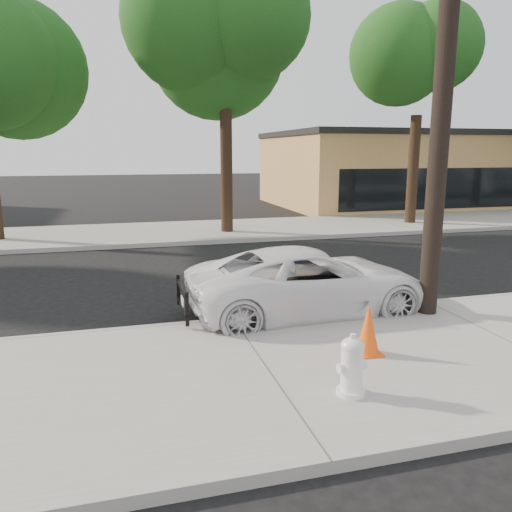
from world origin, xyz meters
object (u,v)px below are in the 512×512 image
utility_pole (446,55)px  police_cruiser (310,281)px  fire_hydrant (352,367)px  traffic_cone (368,330)px

utility_pole → police_cruiser: (-2.01, 0.90, -4.04)m
fire_hydrant → traffic_cone: 1.36m
traffic_cone → fire_hydrant: bearing=-126.0°
utility_pole → fire_hydrant: (-2.81, -2.59, -4.19)m
police_cruiser → traffic_cone: police_cruiser is taller
police_cruiser → traffic_cone: bearing=177.9°
traffic_cone → utility_pole: bearing=36.4°
utility_pole → traffic_cone: bearing=-143.6°
utility_pole → police_cruiser: bearing=155.9°
police_cruiser → traffic_cone: size_ratio=6.12×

